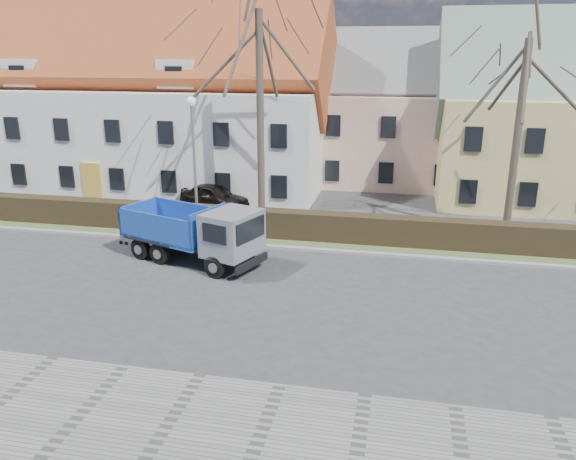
% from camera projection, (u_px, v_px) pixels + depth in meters
% --- Properties ---
extents(ground, '(120.00, 120.00, 0.00)m').
position_uv_depth(ground, '(257.00, 289.00, 20.83)').
color(ground, '#373739').
extents(sidewalk_near, '(80.00, 5.00, 0.08)m').
position_uv_depth(sidewalk_near, '(163.00, 434.00, 12.89)').
color(sidewalk_near, gray).
rests_on(sidewalk_near, ground).
extents(curb_far, '(80.00, 0.30, 0.12)m').
position_uv_depth(curb_far, '(283.00, 247.00, 25.10)').
color(curb_far, gray).
rests_on(curb_far, ground).
extents(grass_strip, '(80.00, 3.00, 0.10)m').
position_uv_depth(grass_strip, '(291.00, 237.00, 26.60)').
color(grass_strip, '#4A5832').
rests_on(grass_strip, ground).
extents(hedge, '(60.00, 0.90, 1.30)m').
position_uv_depth(hedge, '(290.00, 226.00, 26.23)').
color(hedge, black).
rests_on(hedge, ground).
extents(building_white, '(26.80, 10.80, 9.50)m').
position_uv_depth(building_white, '(127.00, 110.00, 36.85)').
color(building_white, silver).
rests_on(building_white, ground).
extents(building_pink, '(10.80, 8.80, 8.00)m').
position_uv_depth(building_pink, '(391.00, 121.00, 37.49)').
color(building_pink, beige).
rests_on(building_pink, ground).
extents(tree_1, '(9.20, 9.20, 12.65)m').
position_uv_depth(tree_1, '(260.00, 97.00, 27.23)').
color(tree_1, '#443A2F').
rests_on(tree_1, ground).
extents(tree_2, '(8.00, 8.00, 11.00)m').
position_uv_depth(tree_2, '(519.00, 120.00, 25.14)').
color(tree_2, '#443A2F').
rests_on(tree_2, ground).
extents(dump_truck, '(6.82, 4.39, 2.56)m').
position_uv_depth(dump_truck, '(188.00, 231.00, 23.39)').
color(dump_truck, '#163E9A').
rests_on(dump_truck, ground).
extents(streetlight, '(0.51, 0.51, 6.50)m').
position_uv_depth(streetlight, '(195.00, 163.00, 27.34)').
color(streetlight, gray).
rests_on(streetlight, ground).
extents(cart_frame, '(0.79, 0.55, 0.66)m').
position_uv_depth(cart_frame, '(120.00, 237.00, 25.65)').
color(cart_frame, silver).
rests_on(cart_frame, ground).
extents(parked_car_a, '(4.42, 3.00, 1.40)m').
position_uv_depth(parked_car_a, '(214.00, 196.00, 31.36)').
color(parked_car_a, black).
rests_on(parked_car_a, ground).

